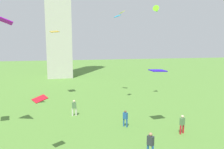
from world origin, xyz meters
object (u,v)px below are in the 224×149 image
person_0 (125,117)px  person_1 (150,143)px  person_2 (182,123)px  kite_flying_7 (122,12)px  person_3 (74,107)px  kite_flying_10 (158,71)px  kite_flying_9 (54,32)px  kite_flying_6 (40,99)px  kite_flying_1 (5,21)px  kite_flying_0 (157,10)px  kite_flying_8 (117,16)px

person_0 → person_1: bearing=-35.9°
person_0 → person_2: (4.47, -2.92, 0.04)m
person_1 → kite_flying_7: bearing=138.8°
person_2 → person_3: (-9.06, 7.57, 0.05)m
kite_flying_10 → person_0: bearing=159.5°
person_1 → kite_flying_7: size_ratio=1.70×
kite_flying_9 → person_3: bearing=1.6°
person_2 → kite_flying_6: bearing=166.3°
kite_flying_7 → kite_flying_10: bearing=-132.0°
person_1 → kite_flying_9: bearing=165.5°
person_3 → kite_flying_1: size_ratio=1.00×
person_2 → person_3: person_3 is taller
person_1 → kite_flying_9: size_ratio=0.96×
kite_flying_0 → kite_flying_7: bearing=48.2°
kite_flying_10 → person_1: bearing=-125.6°
person_0 → person_3: (-4.59, 4.65, 0.09)m
kite_flying_0 → kite_flying_9: kite_flying_0 is taller
kite_flying_7 → kite_flying_10: kite_flying_7 is taller
person_1 → kite_flying_0: size_ratio=1.12×
kite_flying_9 → kite_flying_7: bearing=42.1°
kite_flying_0 → kite_flying_7: (-5.49, -1.09, -0.74)m
person_0 → person_1: 5.75m
person_0 → kite_flying_0: kite_flying_0 is taller
kite_flying_7 → kite_flying_9: kite_flying_7 is taller
kite_flying_1 → kite_flying_8: (14.74, 5.45, 1.81)m
kite_flying_6 → kite_flying_8: 21.35m
kite_flying_0 → kite_flying_6: kite_flying_0 is taller
kite_flying_1 → kite_flying_9: bearing=-143.1°
kite_flying_10 → kite_flying_6: bearing=-167.4°
kite_flying_7 → kite_flying_8: kite_flying_8 is taller
person_1 → kite_flying_10: (3.01, 4.87, 4.62)m
person_0 → kite_flying_8: kite_flying_8 is taller
person_3 → kite_flying_8: bearing=-131.7°
person_3 → kite_flying_7: bearing=-155.7°
person_2 → kite_flying_10: size_ratio=1.10×
person_1 → kite_flying_7: (2.03, 13.12, 11.23)m
person_2 → kite_flying_0: bearing=56.7°
kite_flying_1 → kite_flying_6: size_ratio=1.66×
person_2 → kite_flying_6: kite_flying_6 is taller
kite_flying_7 → kite_flying_1: bearing=131.9°
person_3 → kite_flying_6: kite_flying_6 is taller
kite_flying_6 → kite_flying_10: (10.52, 3.10, 1.27)m
kite_flying_1 → kite_flying_7: 13.78m
kite_flying_8 → kite_flying_7: bearing=-53.0°
kite_flying_1 → kite_flying_0: bearing=168.5°
kite_flying_7 → kite_flying_10: size_ratio=0.67×
person_1 → person_2: bearing=89.4°
person_3 → kite_flying_0: size_ratio=1.15×
person_3 → kite_flying_6: bearing=72.6°
person_2 → kite_flying_10: 5.30m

